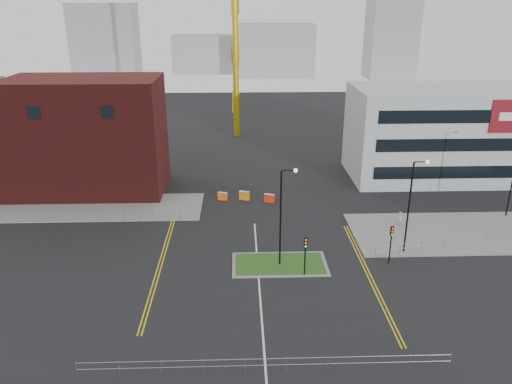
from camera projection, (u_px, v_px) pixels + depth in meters
ground at (262, 317)px, 37.74m from camera, size 200.00×200.00×0.00m
pavement_left at (80, 208)px, 57.61m from camera, size 28.00×8.00×0.12m
pavement_right at (468, 232)px, 51.49m from camera, size 24.00×10.00×0.12m
island_kerb at (280, 264)px, 45.26m from camera, size 8.60×4.60×0.08m
grass_island at (280, 264)px, 45.25m from camera, size 8.00×4.00×0.12m
brick_building at (63, 138)px, 60.69m from camera, size 24.20×10.07×14.24m
office_block at (446, 133)px, 66.27m from camera, size 25.00×12.20×12.00m
streetlamp_island at (283, 210)px, 43.34m from camera, size 1.46×0.36×9.18m
streetlamp_right_near at (412, 199)px, 45.59m from camera, size 1.46×0.36×9.18m
traffic_light_island at (305, 249)px, 42.53m from camera, size 0.28×0.33×3.65m
traffic_light_right at (391, 238)px, 44.65m from camera, size 0.28×0.33×3.65m
railing_front at (266, 362)px, 31.86m from camera, size 24.05×0.05×1.10m
railing_left at (153, 215)px, 53.92m from camera, size 6.05×0.05×1.10m
railing_right at (465, 237)px, 48.85m from camera, size 19.05×5.05×1.10m
centre_line at (260, 302)px, 39.60m from camera, size 0.15×30.00×0.01m
yellow_left_a at (161, 256)px, 46.78m from camera, size 0.12×24.00×0.01m
yellow_left_b at (164, 256)px, 46.79m from camera, size 0.12×24.00×0.01m
yellow_right_a at (367, 274)px, 43.64m from camera, size 0.12×20.00×0.01m
yellow_right_b at (370, 274)px, 43.65m from camera, size 0.12×20.00×0.01m
skyline_a at (106, 43)px, 144.53m from camera, size 18.00×12.00×22.00m
skyline_b at (275, 50)px, 156.53m from camera, size 24.00×12.00×16.00m
skyline_c at (392, 31)px, 150.84m from camera, size 14.00×12.00×28.00m
skyline_d at (219, 54)px, 166.01m from camera, size 30.00×12.00×12.00m
pedestrian at (400, 219)px, 52.75m from camera, size 0.70×0.65×1.61m
barrier_left at (223, 196)px, 59.84m from camera, size 1.19×0.67×0.95m
barrier_mid at (269, 198)px, 59.18m from camera, size 1.25×0.78×1.00m
barrier_right at (244, 195)px, 59.90m from camera, size 1.32×0.83×1.05m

